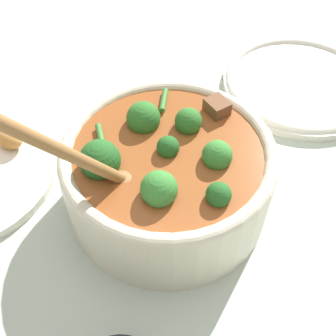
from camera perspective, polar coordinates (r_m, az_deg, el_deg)
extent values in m
plane|color=#ADBCAD|center=(0.53, 0.00, -4.46)|extent=(4.00, 4.00, 0.00)
cylinder|color=beige|center=(0.49, 0.00, -1.37)|extent=(0.24, 0.24, 0.09)
torus|color=beige|center=(0.46, 0.00, 2.20)|extent=(0.24, 0.24, 0.02)
cylinder|color=brown|center=(0.48, 0.00, -0.06)|extent=(0.22, 0.22, 0.06)
sphere|color=#235B23|center=(0.45, -0.53, 2.77)|extent=(0.02, 0.02, 0.02)
cylinder|color=#6B9956|center=(0.46, -0.52, 1.25)|extent=(0.01, 0.01, 0.01)
sphere|color=#387F33|center=(0.41, -1.23, -2.85)|extent=(0.04, 0.04, 0.04)
cylinder|color=#6B9956|center=(0.43, -1.17, -5.05)|extent=(0.01, 0.01, 0.02)
sphere|color=#2D6B28|center=(0.48, -3.35, 6.74)|extent=(0.04, 0.04, 0.04)
cylinder|color=#6B9956|center=(0.50, -3.20, 4.37)|extent=(0.01, 0.01, 0.02)
sphere|color=#2D6B28|center=(0.48, 2.85, 6.30)|extent=(0.03, 0.03, 0.03)
cylinder|color=#6B9956|center=(0.49, 2.75, 4.38)|extent=(0.01, 0.01, 0.01)
sphere|color=#235B23|center=(0.44, -9.20, 1.08)|extent=(0.04, 0.04, 0.04)
cylinder|color=#6B9956|center=(0.46, -8.73, -1.50)|extent=(0.02, 0.02, 0.02)
sphere|color=#387F33|center=(0.45, 6.67, 1.72)|extent=(0.03, 0.03, 0.03)
cylinder|color=#6B9956|center=(0.46, 6.41, -0.24)|extent=(0.01, 0.01, 0.01)
sphere|color=#235B23|center=(0.41, 6.87, -3.59)|extent=(0.03, 0.03, 0.03)
cylinder|color=#6B9956|center=(0.43, 6.64, -5.10)|extent=(0.01, 0.01, 0.01)
cube|color=brown|center=(0.50, 6.64, 8.09)|extent=(0.03, 0.03, 0.02)
cylinder|color=#3D7533|center=(0.51, -0.57, 9.18)|extent=(0.02, 0.04, 0.01)
cylinder|color=#3D7533|center=(0.47, -9.17, 4.46)|extent=(0.03, 0.03, 0.01)
ellipsoid|color=olive|center=(0.44, -6.12, -1.58)|extent=(0.04, 0.03, 0.01)
cylinder|color=olive|center=(0.37, -13.66, 1.97)|extent=(0.05, 0.11, 0.16)
cylinder|color=silver|center=(0.71, 17.41, 10.73)|extent=(0.24, 0.24, 0.01)
torus|color=silver|center=(0.71, 17.52, 11.10)|extent=(0.24, 0.24, 0.01)
ellipsoid|color=#BC7F3D|center=(0.60, -20.76, 3.81)|extent=(0.04, 0.03, 0.03)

